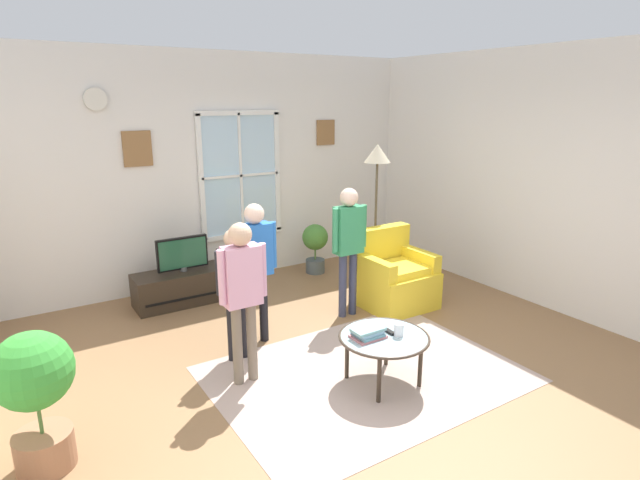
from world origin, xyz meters
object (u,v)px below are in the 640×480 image
object	(u,v)px
floor_lamp	(377,168)
armchair	(393,278)
person_pink_shirt	(242,285)
potted_plant_corner	(35,388)
book_stack	(368,333)
person_green_shirt	(349,237)
potted_plant_by_window	(315,244)
cup	(399,330)
person_black_shirt	(235,280)
tv_stand	(185,287)
television	(182,253)
remote_near_books	(369,329)
coffee_table	(384,339)
remote_near_cup	(388,331)
person_blue_shirt	(256,258)

from	to	relation	value
floor_lamp	armchair	bearing A→B (deg)	-111.10
person_pink_shirt	potted_plant_corner	bearing A→B (deg)	-170.12
book_stack	person_green_shirt	xyz separation A→B (m)	(0.69, 1.25, 0.42)
potted_plant_by_window	potted_plant_corner	size ratio (longest dim) A/B	0.72
cup	person_black_shirt	size ratio (longest dim) A/B	0.09
tv_stand	armchair	size ratio (longest dim) A/B	1.31
armchair	cup	world-z (taller)	armchair
floor_lamp	book_stack	bearing A→B (deg)	-129.58
potted_plant_by_window	book_stack	bearing A→B (deg)	-113.41
television	floor_lamp	bearing A→B (deg)	-16.35
book_stack	person_black_shirt	distance (m)	1.26
remote_near_books	potted_plant_by_window	world-z (taller)	potted_plant_by_window
tv_stand	cup	size ratio (longest dim) A/B	10.87
remote_near_books	floor_lamp	world-z (taller)	floor_lamp
coffee_table	remote_near_cup	bearing A→B (deg)	24.60
potted_plant_by_window	floor_lamp	bearing A→B (deg)	-61.30
remote_near_cup	person_black_shirt	world-z (taller)	person_black_shirt
armchair	person_pink_shirt	world-z (taller)	person_pink_shirt
cup	remote_near_cup	world-z (taller)	cup
coffee_table	person_blue_shirt	world-z (taller)	person_blue_shirt
potted_plant_by_window	floor_lamp	size ratio (longest dim) A/B	0.38
tv_stand	remote_near_cup	xyz separation A→B (m)	(0.90, -2.58, 0.24)
person_pink_shirt	armchair	bearing A→B (deg)	16.45
person_green_shirt	potted_plant_by_window	world-z (taller)	person_green_shirt
person_black_shirt	person_blue_shirt	xyz separation A→B (m)	(0.30, 0.21, 0.10)
floor_lamp	remote_near_books	bearing A→B (deg)	-129.55
armchair	person_black_shirt	bearing A→B (deg)	-173.46
armchair	person_green_shirt	world-z (taller)	person_green_shirt
tv_stand	remote_near_books	xyz separation A→B (m)	(0.79, -2.46, 0.24)
remote_near_cup	person_blue_shirt	world-z (taller)	person_blue_shirt
person_blue_shirt	floor_lamp	world-z (taller)	floor_lamp
potted_plant_corner	cup	bearing A→B (deg)	-9.20
television	person_black_shirt	world-z (taller)	person_black_shirt
television	book_stack	distance (m)	2.66
potted_plant_corner	armchair	bearing A→B (deg)	13.75
potted_plant_corner	person_green_shirt	bearing A→B (deg)	17.00
tv_stand	book_stack	world-z (taller)	book_stack
cup	remote_near_cup	size ratio (longest dim) A/B	0.75
person_blue_shirt	floor_lamp	xyz separation A→B (m)	(1.99, 0.71, 0.62)
television	person_black_shirt	bearing A→B (deg)	-91.03
person_blue_shirt	potted_plant_corner	world-z (taller)	person_blue_shirt
tv_stand	person_black_shirt	distance (m)	1.69
remote_near_books	potted_plant_by_window	size ratio (longest dim) A/B	0.21
book_stack	person_blue_shirt	world-z (taller)	person_blue_shirt
television	floor_lamp	size ratio (longest dim) A/B	0.33
coffee_table	cup	distance (m)	0.15
person_black_shirt	television	bearing A→B (deg)	88.97
person_pink_shirt	potted_plant_by_window	xyz separation A→B (m)	(1.98, 2.08, -0.45)
tv_stand	book_stack	size ratio (longest dim) A/B	4.27
remote_near_books	person_black_shirt	distance (m)	1.24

